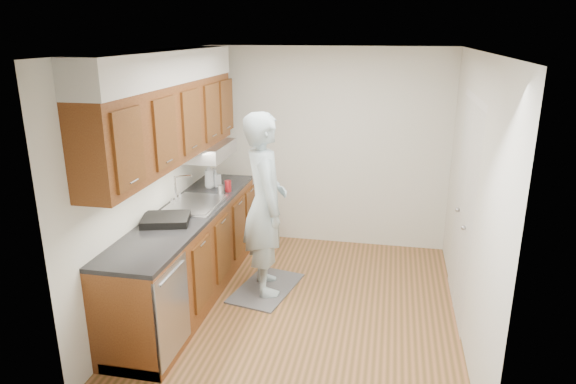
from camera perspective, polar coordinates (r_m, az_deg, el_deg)
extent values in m
plane|color=#9B613A|center=(5.33, 1.75, -12.56)|extent=(3.50, 3.50, 0.00)
plane|color=white|center=(4.62, 2.05, 15.37)|extent=(3.50, 3.50, 0.00)
cube|color=silver|center=(5.28, -14.38, 1.33)|extent=(0.02, 3.50, 2.50)
cube|color=silver|center=(4.82, 19.73, -0.68)|extent=(0.02, 3.50, 2.50)
cube|color=silver|center=(6.51, 4.50, 4.83)|extent=(3.00, 0.02, 2.50)
cube|color=brown|center=(5.43, -10.87, -6.97)|extent=(0.60, 2.80, 0.90)
cube|color=black|center=(5.26, -11.31, -2.28)|extent=(0.63, 2.80, 0.04)
cube|color=#B2B2B7|center=(5.44, -10.35, -1.90)|extent=(0.48, 0.68, 0.14)
cube|color=#B2B2B7|center=(5.42, -10.38, -1.36)|extent=(0.52, 0.72, 0.01)
cube|color=#B2B2B7|center=(4.42, -12.70, -12.77)|extent=(0.03, 0.60, 0.80)
cube|color=brown|center=(5.08, -13.17, 7.47)|extent=(0.33, 2.80, 0.75)
cube|color=silver|center=(5.02, -13.60, 13.37)|extent=(0.35, 2.80, 0.30)
cube|color=#A5A5AA|center=(5.92, -8.93, 4.58)|extent=(0.46, 0.75, 0.16)
cube|color=white|center=(5.17, 18.93, -2.03)|extent=(0.02, 1.22, 2.05)
cube|color=slate|center=(5.65, -2.43, -10.62)|extent=(0.71, 1.00, 0.02)
imported|color=#A6BFCA|center=(5.23, -2.59, -0.04)|extent=(0.77, 0.90, 2.16)
imported|color=silver|center=(5.95, -8.76, 1.83)|extent=(0.12, 0.12, 0.29)
imported|color=silver|center=(6.01, -8.06, 1.61)|extent=(0.13, 0.13, 0.21)
imported|color=silver|center=(6.11, -8.24, 1.78)|extent=(0.19, 0.19, 0.19)
cylinder|color=red|center=(5.79, -6.67, 0.66)|extent=(0.08, 0.08, 0.13)
cylinder|color=#A5A5AA|center=(5.68, -7.48, 0.21)|extent=(0.08, 0.08, 0.11)
cube|color=black|center=(4.96, -13.42, -3.00)|extent=(0.51, 0.46, 0.07)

